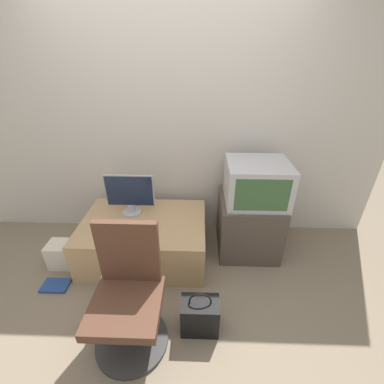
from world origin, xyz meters
The scene contains 12 objects.
ground_plane centered at (0.00, 0.00, 0.00)m, with size 12.00×12.00×0.00m, color #7F705B.
wall_back centered at (0.00, 1.32, 1.30)m, with size 4.40×0.05×2.60m.
desk centered at (-0.26, 0.78, 0.22)m, with size 1.21×0.83×0.43m.
side_stand centered at (0.80, 0.94, 0.30)m, with size 0.60×0.60×0.60m.
main_monitor centered at (-0.40, 0.92, 0.65)m, with size 0.48×0.19×0.43m.
keyboard centered at (-0.36, 0.69, 0.44)m, with size 0.31×0.13×0.01m.
mouse centered at (-0.13, 0.70, 0.45)m, with size 0.07×0.04×0.03m.
crt_tv centered at (0.83, 0.92, 0.80)m, with size 0.58×0.51×0.40m.
office_chair centered at (-0.19, -0.08, 0.39)m, with size 0.53×0.53×0.94m.
cardboard_box_lower centered at (-1.07, 0.61, 0.13)m, with size 0.22×0.20×0.26m.
handbag centered at (0.31, -0.02, 0.15)m, with size 0.28×0.18×0.39m.
book centered at (-1.01, 0.33, 0.01)m, with size 0.24×0.16×0.02m.
Camera 1 is at (0.29, -1.25, 1.90)m, focal length 24.00 mm.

